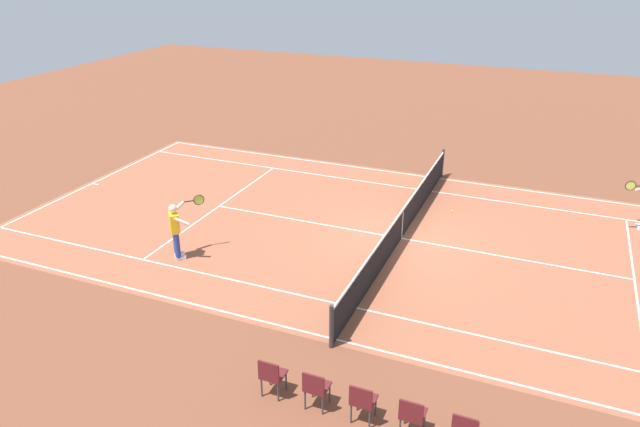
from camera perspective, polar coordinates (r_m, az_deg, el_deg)
ground_plane at (r=18.18m, az=7.80°, el=-2.38°), size 60.00×60.00×0.00m
court_slab at (r=18.18m, az=7.80°, el=-2.38°), size 24.20×11.40×0.00m
court_line_markings at (r=18.18m, az=7.80°, el=-2.37°), size 23.85×11.05×0.01m
tennis_net at (r=17.97m, az=7.89°, el=-0.98°), size 0.10×11.70×1.08m
tennis_player_near at (r=17.01m, az=-13.67°, el=-1.37°), size 0.74×1.12×1.70m
tennis_ball at (r=20.26m, az=12.60°, el=0.23°), size 0.07×0.07×0.07m
spectator_chair_2 at (r=11.23m, az=8.85°, el=-18.51°), size 0.44×0.44×0.88m
spectator_chair_3 at (r=11.40m, az=4.11°, el=-17.45°), size 0.44×0.44×0.88m
spectator_chair_4 at (r=11.64m, az=-0.42°, el=-16.32°), size 0.44×0.44×0.88m
spectator_chair_5 at (r=11.95m, az=-4.68°, el=-15.16°), size 0.44×0.44×0.88m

